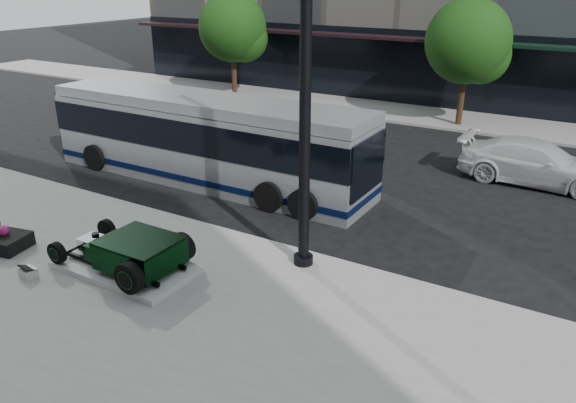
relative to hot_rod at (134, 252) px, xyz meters
The scene contains 9 objects.
ground 5.51m from the hot_rod, 70.84° to the left, with size 120.00×120.00×0.00m, color black.
sidewalk_far 19.26m from the hot_rod, 84.65° to the left, with size 70.00×4.00×0.12m, color gray.
street_trees 18.72m from the hot_rod, 80.84° to the left, with size 29.80×3.80×5.70m.
display_plinth 0.60m from the hot_rod, behind, with size 3.40×1.80×0.15m, color silver.
hot_rod is the anchor object (origin of this frame).
info_plaque 2.55m from the hot_rod, 145.46° to the right, with size 0.44×0.35×0.31m.
lamppost 5.33m from the hot_rod, 37.94° to the left, with size 0.48×0.48×8.73m.
transit_bus 6.99m from the hot_rod, 114.00° to the left, with size 12.12×2.88×2.92m.
white_sedan 13.81m from the hot_rod, 59.03° to the left, with size 2.07×5.10×1.48m, color white.
Camera 1 is at (7.37, -13.41, 6.83)m, focal length 35.00 mm.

